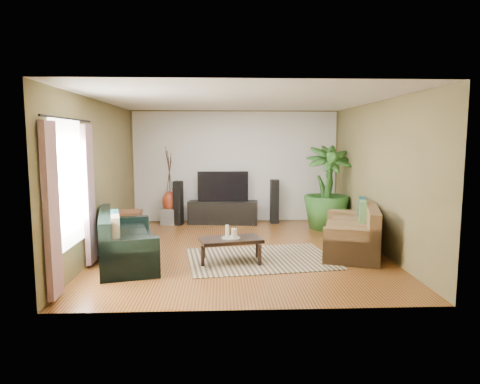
{
  "coord_description": "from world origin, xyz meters",
  "views": [
    {
      "loc": [
        -0.34,
        -7.62,
        2.03
      ],
      "look_at": [
        0.0,
        0.2,
        1.05
      ],
      "focal_mm": 32.0,
      "sensor_mm": 36.0,
      "label": 1
    }
  ],
  "objects": [
    {
      "name": "coffee_table",
      "position": [
        -0.19,
        -0.75,
        0.2
      ],
      "size": [
        1.09,
        0.74,
        0.41
      ],
      "primitive_type": "cube",
      "rotation": [
        0.0,
        0.0,
        0.22
      ],
      "color": "black",
      "rests_on": "floor"
    },
    {
      "name": "curtain_near",
      "position": [
        -2.43,
        -2.35,
        1.15
      ],
      "size": [
        0.08,
        0.35,
        2.2
      ],
      "primitive_type": "cube",
      "color": "gray",
      "rests_on": "ground"
    },
    {
      "name": "sofa_right",
      "position": [
        1.98,
        -0.16,
        0.42
      ],
      "size": [
        1.42,
        2.16,
        0.85
      ],
      "primitive_type": "cube",
      "rotation": [
        0.0,
        0.0,
        -1.86
      ],
      "color": "brown",
      "rests_on": "floor"
    },
    {
      "name": "candle_tall",
      "position": [
        -0.25,
        -0.72,
        0.52
      ],
      "size": [
        0.06,
        0.06,
        0.2
      ],
      "primitive_type": "cylinder",
      "color": "beige",
      "rests_on": "candle_tray"
    },
    {
      "name": "window_pane",
      "position": [
        -2.48,
        -1.6,
        1.4
      ],
      "size": [
        0.0,
        1.8,
        1.8
      ],
      "primitive_type": "plane",
      "rotation": [
        1.57,
        0.0,
        1.57
      ],
      "color": "white",
      "rests_on": "ground"
    },
    {
      "name": "speaker_left",
      "position": [
        -1.36,
        2.37,
        0.52
      ],
      "size": [
        0.24,
        0.26,
        1.04
      ],
      "primitive_type": "cube",
      "rotation": [
        0.0,
        0.0,
        -0.31
      ],
      "color": "black",
      "rests_on": "floor"
    },
    {
      "name": "speaker_right",
      "position": [
        0.93,
        2.5,
        0.53
      ],
      "size": [
        0.2,
        0.22,
        1.05
      ],
      "primitive_type": "cube",
      "rotation": [
        0.0,
        0.0,
        0.05
      ],
      "color": "black",
      "rests_on": "floor"
    },
    {
      "name": "wall_front",
      "position": [
        0.0,
        -2.75,
        1.35
      ],
      "size": [
        5.0,
        0.0,
        5.0
      ],
      "primitive_type": "plane",
      "rotation": [
        -1.57,
        0.0,
        0.0
      ],
      "color": "brown",
      "rests_on": "ground"
    },
    {
      "name": "plant_pot",
      "position": [
        2.03,
        1.78,
        0.13
      ],
      "size": [
        0.35,
        0.35,
        0.27
      ],
      "primitive_type": "cylinder",
      "color": "black",
      "rests_on": "floor"
    },
    {
      "name": "candle_short",
      "position": [
        -0.12,
        -0.69,
        0.48
      ],
      "size": [
        0.06,
        0.06,
        0.13
      ],
      "primitive_type": "cylinder",
      "color": "beige",
      "rests_on": "candle_tray"
    },
    {
      "name": "backwall_panel",
      "position": [
        0.0,
        2.74,
        1.35
      ],
      "size": [
        4.9,
        0.0,
        4.9
      ],
      "primitive_type": "plane",
      "rotation": [
        1.57,
        0.0,
        0.0
      ],
      "color": "white",
      "rests_on": "ground"
    },
    {
      "name": "television",
      "position": [
        -0.31,
        2.5,
        0.9
      ],
      "size": [
        1.2,
        0.07,
        0.71
      ],
      "primitive_type": "cube",
      "color": "black",
      "rests_on": "tv_stand"
    },
    {
      "name": "potted_plant",
      "position": [
        2.03,
        1.78,
        0.94
      ],
      "size": [
        1.12,
        1.12,
        1.88
      ],
      "primitive_type": "imported",
      "rotation": [
        0.0,
        0.0,
        0.07
      ],
      "color": "#26551C",
      "rests_on": "floor"
    },
    {
      "name": "wall_back",
      "position": [
        0.0,
        2.75,
        1.35
      ],
      "size": [
        5.0,
        0.0,
        5.0
      ],
      "primitive_type": "plane",
      "rotation": [
        1.57,
        0.0,
        0.0
      ],
      "color": "brown",
      "rests_on": "ground"
    },
    {
      "name": "tv_stand",
      "position": [
        -0.31,
        2.5,
        0.27
      ],
      "size": [
        1.69,
        0.69,
        0.55
      ],
      "primitive_type": "cube",
      "rotation": [
        0.0,
        0.0,
        -0.12
      ],
      "color": "black",
      "rests_on": "floor"
    },
    {
      "name": "side_table",
      "position": [
        -2.25,
        0.99,
        0.29
      ],
      "size": [
        0.55,
        0.55,
        0.57
      ],
      "primitive_type": "cube",
      "rotation": [
        0.0,
        0.0,
        0.02
      ],
      "color": "brown",
      "rests_on": "floor"
    },
    {
      "name": "pedestal",
      "position": [
        -1.58,
        2.5,
        0.19
      ],
      "size": [
        0.42,
        0.42,
        0.38
      ],
      "primitive_type": "cube",
      "rotation": [
        0.0,
        0.0,
        -0.12
      ],
      "color": "#979794",
      "rests_on": "floor"
    },
    {
      "name": "floor",
      "position": [
        0.0,
        0.0,
        0.0
      ],
      "size": [
        5.5,
        5.5,
        0.0
      ],
      "primitive_type": "plane",
      "color": "#935926",
      "rests_on": "ground"
    },
    {
      "name": "curtain_far",
      "position": [
        -2.43,
        -0.85,
        1.15
      ],
      "size": [
        0.08,
        0.35,
        2.2
      ],
      "primitive_type": "cube",
      "color": "gray",
      "rests_on": "ground"
    },
    {
      "name": "sofa_left",
      "position": [
        -1.9,
        -0.68,
        0.42
      ],
      "size": [
        1.32,
        2.13,
        0.85
      ],
      "primitive_type": "cube",
      "rotation": [
        0.0,
        0.0,
        1.83
      ],
      "color": "black",
      "rests_on": "floor"
    },
    {
      "name": "candle_tray",
      "position": [
        -0.19,
        -0.75,
        0.41
      ],
      "size": [
        0.31,
        0.31,
        0.01
      ],
      "primitive_type": "cylinder",
      "color": "gray",
      "rests_on": "coffee_table"
    },
    {
      "name": "curtain_rod",
      "position": [
        -2.43,
        -1.6,
        2.3
      ],
      "size": [
        0.03,
        1.9,
        0.03
      ],
      "primitive_type": "cylinder",
      "rotation": [
        1.57,
        0.0,
        0.0
      ],
      "color": "black",
      "rests_on": "ground"
    },
    {
      "name": "area_rug",
      "position": [
        0.32,
        -0.59,
        0.01
      ],
      "size": [
        2.62,
        2.02,
        0.01
      ],
      "primitive_type": "cube",
      "rotation": [
        0.0,
        0.0,
        0.14
      ],
      "color": "tan",
      "rests_on": "floor"
    },
    {
      "name": "wall_right",
      "position": [
        2.5,
        0.0,
        1.35
      ],
      "size": [
        0.0,
        5.5,
        5.5
      ],
      "primitive_type": "plane",
      "rotation": [
        1.57,
        0.0,
        -1.57
      ],
      "color": "brown",
      "rests_on": "ground"
    },
    {
      "name": "candle_mid",
      "position": [
        -0.15,
        -0.79,
        0.5
      ],
      "size": [
        0.06,
        0.06,
        0.15
      ],
      "primitive_type": "cylinder",
      "color": "white",
      "rests_on": "candle_tray"
    },
    {
      "name": "wall_left",
      "position": [
        -2.5,
        0.0,
        1.35
      ],
      "size": [
        0.0,
        5.5,
        5.5
      ],
      "primitive_type": "plane",
      "rotation": [
        1.57,
        0.0,
        1.57
      ],
      "color": "brown",
      "rests_on": "ground"
    },
    {
      "name": "ceiling",
      "position": [
        0.0,
        0.0,
        2.7
      ],
      "size": [
        5.5,
        5.5,
        0.0
      ],
      "primitive_type": "plane",
      "rotation": [
        3.14,
        0.0,
        0.0
      ],
      "color": "white",
      "rests_on": "ground"
    },
    {
      "name": "vase",
      "position": [
        -1.58,
        2.5,
        0.55
      ],
      "size": [
        0.34,
        0.34,
        0.48
      ],
      "primitive_type": "ellipsoid",
      "color": "#97341B",
      "rests_on": "pedestal"
    }
  ]
}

